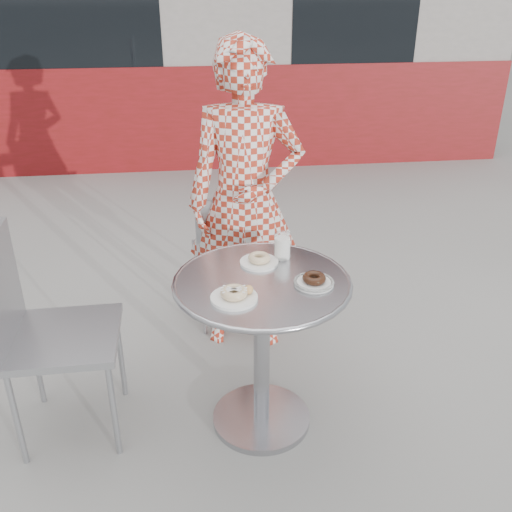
{
  "coord_description": "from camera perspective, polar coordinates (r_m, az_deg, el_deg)",
  "views": [
    {
      "loc": [
        -0.21,
        -1.97,
        1.79
      ],
      "look_at": [
        0.03,
        0.03,
        0.78
      ],
      "focal_mm": 40.0,
      "sensor_mm": 36.0,
      "label": 1
    }
  ],
  "objects": [
    {
      "name": "ground",
      "position": [
        2.67,
        -0.6,
        -15.55
      ],
      "size": [
        60.0,
        60.0,
        0.0
      ],
      "primitive_type": "plane",
      "color": "#989691",
      "rests_on": "ground"
    },
    {
      "name": "storefront",
      "position": [
        7.53,
        -5.8,
        24.15
      ],
      "size": [
        6.02,
        4.55,
        3.0
      ],
      "color": "gray",
      "rests_on": "ground"
    },
    {
      "name": "bistro_table",
      "position": [
        2.31,
        0.59,
        -6.21
      ],
      "size": [
        0.71,
        0.71,
        0.71
      ],
      "rotation": [
        0.0,
        0.0,
        0.17
      ],
      "color": "#B3B3B8",
      "rests_on": "ground"
    },
    {
      "name": "chair_far",
      "position": [
        3.2,
        -2.67,
        -2.37
      ],
      "size": [
        0.4,
        0.4,
        0.79
      ],
      "rotation": [
        0.0,
        0.0,
        3.21
      ],
      "color": "#9B9EA3",
      "rests_on": "ground"
    },
    {
      "name": "chair_left",
      "position": [
        2.56,
        -18.36,
        -11.15
      ],
      "size": [
        0.45,
        0.44,
        0.91
      ],
      "rotation": [
        0.0,
        0.0,
        1.59
      ],
      "color": "#9B9EA3",
      "rests_on": "ground"
    },
    {
      "name": "seated_person",
      "position": [
        2.81,
        -1.07,
        5.45
      ],
      "size": [
        0.61,
        0.44,
        1.56
      ],
      "primitive_type": "imported",
      "rotation": [
        0.0,
        0.0,
        -0.13
      ],
      "color": "#A52A19",
      "rests_on": "ground"
    },
    {
      "name": "plate_far",
      "position": [
        2.34,
        0.32,
        -0.41
      ],
      "size": [
        0.16,
        0.16,
        0.04
      ],
      "rotation": [
        0.0,
        0.0,
        -0.29
      ],
      "color": "white",
      "rests_on": "bistro_table"
    },
    {
      "name": "plate_near",
      "position": [
        2.09,
        -2.13,
        -3.89
      ],
      "size": [
        0.17,
        0.17,
        0.05
      ],
      "rotation": [
        0.0,
        0.0,
        -0.11
      ],
      "color": "white",
      "rests_on": "bistro_table"
    },
    {
      "name": "plate_checker",
      "position": [
        2.2,
        5.82,
        -2.5
      ],
      "size": [
        0.16,
        0.16,
        0.04
      ],
      "rotation": [
        0.0,
        0.0,
        -0.3
      ],
      "color": "white",
      "rests_on": "bistro_table"
    },
    {
      "name": "milk_cup",
      "position": [
        2.37,
        2.65,
        0.92
      ],
      "size": [
        0.07,
        0.07,
        0.11
      ],
      "rotation": [
        0.0,
        0.0,
        0.11
      ],
      "color": "white",
      "rests_on": "bistro_table"
    }
  ]
}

